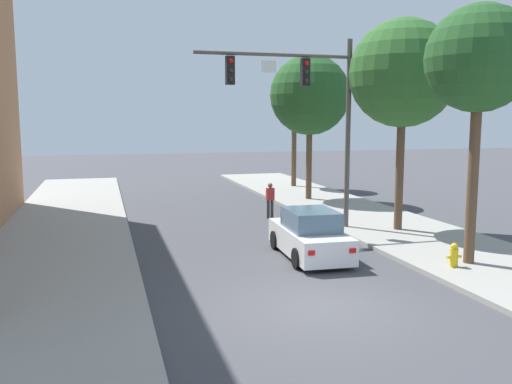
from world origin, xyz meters
TOP-DOWN VIEW (x-y plane):
  - ground_plane at (0.00, 0.00)m, footprint 120.00×120.00m
  - sidewalk_left at (-6.50, 0.00)m, footprint 5.00×60.00m
  - traffic_signal_mast at (2.83, 8.18)m, footprint 6.32×0.38m
  - car_lead_white at (1.54, 4.48)m, footprint 1.99×4.31m
  - pedestrian_crossing_road at (2.37, 11.53)m, footprint 0.36×0.22m
  - fire_hydrant at (5.07, 1.71)m, footprint 0.48×0.24m
  - street_tree_nearest at (5.80, 1.98)m, footprint 3.16×3.16m
  - street_tree_second at (6.37, 7.13)m, footprint 4.18×4.18m
  - street_tree_third at (5.98, 15.94)m, footprint 4.32×4.32m
  - street_tree_farthest at (7.14, 21.62)m, footprint 3.06×3.06m

SIDE VIEW (x-z plane):
  - ground_plane at x=0.00m, z-range 0.00..0.00m
  - sidewalk_left at x=-6.50m, z-range 0.00..0.15m
  - fire_hydrant at x=5.07m, z-range 0.15..0.87m
  - car_lead_white at x=1.54m, z-range -0.08..1.52m
  - pedestrian_crossing_road at x=2.37m, z-range 0.09..1.73m
  - traffic_signal_mast at x=2.83m, z-range 1.58..9.08m
  - street_tree_third at x=5.98m, z-range 1.89..9.71m
  - street_tree_farthest at x=7.14m, z-range 2.31..9.81m
  - street_tree_nearest at x=5.80m, z-range 2.37..10.10m
  - street_tree_second at x=6.37m, z-range 2.15..10.38m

